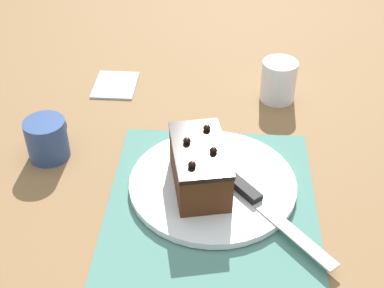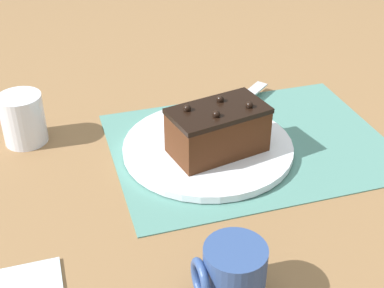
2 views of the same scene
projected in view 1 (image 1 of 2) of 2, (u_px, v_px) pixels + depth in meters
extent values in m
plane|color=olive|center=(211.00, 220.00, 0.85)|extent=(3.00, 3.00, 0.00)
cube|color=slate|center=(211.00, 219.00, 0.84)|extent=(0.46, 0.34, 0.00)
cylinder|color=white|center=(214.00, 184.00, 0.90)|extent=(0.28, 0.28, 0.01)
cube|color=#472614|center=(200.00, 168.00, 0.87)|extent=(0.16, 0.11, 0.07)
cube|color=black|center=(200.00, 149.00, 0.84)|extent=(0.17, 0.11, 0.01)
sphere|color=black|center=(192.00, 165.00, 0.80)|extent=(0.01, 0.01, 0.01)
sphere|color=black|center=(213.00, 150.00, 0.83)|extent=(0.01, 0.01, 0.01)
sphere|color=black|center=(187.00, 141.00, 0.85)|extent=(0.01, 0.01, 0.01)
sphere|color=black|center=(207.00, 128.00, 0.88)|extent=(0.01, 0.01, 0.01)
cube|color=black|center=(243.00, 188.00, 0.87)|extent=(0.07, 0.06, 0.01)
cube|color=#B7BABF|center=(294.00, 234.00, 0.80)|extent=(0.14, 0.12, 0.00)
cylinder|color=white|center=(278.00, 81.00, 1.10)|extent=(0.07, 0.07, 0.09)
cylinder|color=navy|center=(47.00, 139.00, 0.95)|extent=(0.07, 0.07, 0.08)
torus|color=navy|center=(53.00, 125.00, 0.98)|extent=(0.01, 0.05, 0.05)
cube|color=silver|center=(115.00, 84.00, 1.16)|extent=(0.11, 0.09, 0.01)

